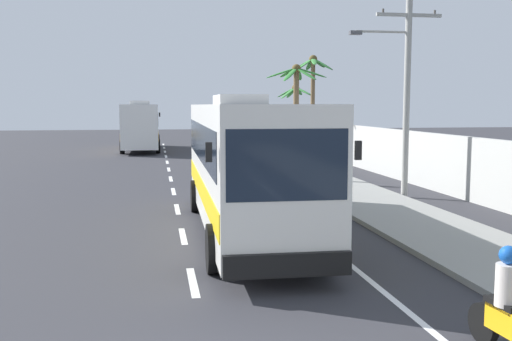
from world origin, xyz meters
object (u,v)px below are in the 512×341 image
palm_third (295,100)px  palm_fourth (313,83)px  coach_bus_foreground (245,161)px  pedestrian_near_kerb (340,162)px  coach_bus_far_lane (141,125)px  utility_pole_mid (405,81)px  motorcycle_beside_bus (273,174)px  palm_farthest (296,94)px

palm_third → palm_fourth: bearing=-86.7°
coach_bus_foreground → pedestrian_near_kerb: 10.73m
coach_bus_far_lane → pedestrian_near_kerb: size_ratio=6.78×
coach_bus_foreground → coach_bus_far_lane: bearing=96.5°
coach_bus_foreground → utility_pole_mid: size_ratio=1.40×
coach_bus_foreground → motorcycle_beside_bus: bearing=73.7°
pedestrian_near_kerb → palm_fourth: bearing=-45.3°
pedestrian_near_kerb → utility_pole_mid: size_ratio=0.20×
coach_bus_far_lane → utility_pole_mid: utility_pole_mid is taller
coach_bus_far_lane → palm_farthest: bearing=-48.2°
motorcycle_beside_bus → palm_fourth: palm_fourth is taller
coach_bus_far_lane → utility_pole_mid: size_ratio=1.34×
motorcycle_beside_bus → palm_fourth: bearing=69.1°
coach_bus_far_lane → palm_farthest: (9.67, -10.82, 2.19)m
motorcycle_beside_bus → palm_third: (5.52, 19.17, 3.20)m
coach_bus_far_lane → coach_bus_foreground: bearing=-83.5°
palm_fourth → palm_farthest: size_ratio=1.14×
coach_bus_foreground → palm_fourth: size_ratio=1.66×
coach_bus_foreground → utility_pole_mid: 8.76m
motorcycle_beside_bus → palm_fourth: 16.71m
utility_pole_mid → palm_fourth: utility_pole_mid is taller
coach_bus_foreground → palm_farthest: 20.93m
coach_bus_foreground → pedestrian_near_kerb: (5.59, 9.11, -0.99)m
coach_bus_foreground → motorcycle_beside_bus: 8.57m
utility_pole_mid → pedestrian_near_kerb: bearing=105.9°
palm_fourth → palm_farthest: 3.94m
coach_bus_foreground → motorcycle_beside_bus: (2.37, 8.13, -1.32)m
coach_bus_far_lane → pedestrian_near_kerb: (9.10, -21.60, -1.01)m
coach_bus_foreground → coach_bus_far_lane: (-3.51, 30.71, 0.02)m
palm_third → utility_pole_mid: bearing=-92.9°
motorcycle_beside_bus → palm_third: palm_third is taller
coach_bus_foreground → coach_bus_far_lane: coach_bus_far_lane is taller
coach_bus_foreground → palm_fourth: (8.13, 23.20, 3.00)m
motorcycle_beside_bus → utility_pole_mid: 6.53m
utility_pole_mid → palm_third: 22.28m
pedestrian_near_kerb → palm_farthest: palm_farthest is taller
palm_fourth → coach_bus_far_lane: bearing=147.2°
palm_fourth → coach_bus_foreground: bearing=-109.3°
pedestrian_near_kerb → palm_third: size_ratio=0.32×
coach_bus_foreground → palm_farthest: bearing=72.8°
motorcycle_beside_bus → coach_bus_foreground: bearing=-106.3°
palm_third → palm_fourth: palm_fourth is taller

